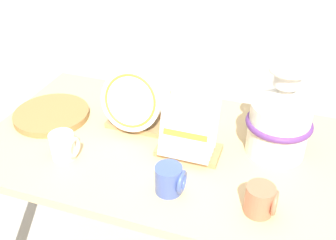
{
  "coord_description": "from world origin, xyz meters",
  "views": [
    {
      "loc": [
        0.38,
        -1.12,
        1.58
      ],
      "look_at": [
        0.0,
        0.0,
        0.8
      ],
      "focal_mm": 42.0,
      "sensor_mm": 36.0,
      "label": 1
    }
  ],
  "objects_px": {
    "dish_rack_square_plates": "(189,135)",
    "mug_cream_glaze": "(64,146)",
    "ceramic_vase": "(280,118)",
    "mug_cobalt_glaze": "(170,180)",
    "dish_rack_round_plates": "(135,102)",
    "mug_terracotta_glaze": "(261,200)",
    "wicker_charger_stack": "(52,114)"
  },
  "relations": [
    {
      "from": "dish_rack_square_plates",
      "to": "mug_cream_glaze",
      "type": "relative_size",
      "value": 2.38
    },
    {
      "from": "ceramic_vase",
      "to": "dish_rack_square_plates",
      "type": "distance_m",
      "value": 0.32
    },
    {
      "from": "ceramic_vase",
      "to": "mug_cobalt_glaze",
      "type": "xyz_separation_m",
      "value": [
        -0.3,
        -0.32,
        -0.1
      ]
    },
    {
      "from": "dish_rack_round_plates",
      "to": "mug_cobalt_glaze",
      "type": "height_order",
      "value": "dish_rack_round_plates"
    },
    {
      "from": "ceramic_vase",
      "to": "dish_rack_round_plates",
      "type": "relative_size",
      "value": 1.33
    },
    {
      "from": "dish_rack_square_plates",
      "to": "mug_terracotta_glaze",
      "type": "xyz_separation_m",
      "value": [
        0.28,
        -0.21,
        -0.03
      ]
    },
    {
      "from": "ceramic_vase",
      "to": "wicker_charger_stack",
      "type": "distance_m",
      "value": 0.91
    },
    {
      "from": "wicker_charger_stack",
      "to": "mug_cobalt_glaze",
      "type": "bearing_deg",
      "value": -22.98
    },
    {
      "from": "wicker_charger_stack",
      "to": "mug_terracotta_glaze",
      "type": "distance_m",
      "value": 0.93
    },
    {
      "from": "dish_rack_round_plates",
      "to": "wicker_charger_stack",
      "type": "relative_size",
      "value": 0.84
    },
    {
      "from": "mug_cream_glaze",
      "to": "wicker_charger_stack",
      "type": "bearing_deg",
      "value": 132.42
    },
    {
      "from": "mug_cobalt_glaze",
      "to": "mug_cream_glaze",
      "type": "height_order",
      "value": "same"
    },
    {
      "from": "wicker_charger_stack",
      "to": "dish_rack_round_plates",
      "type": "bearing_deg",
      "value": 8.46
    },
    {
      "from": "mug_cobalt_glaze",
      "to": "mug_terracotta_glaze",
      "type": "height_order",
      "value": "same"
    },
    {
      "from": "dish_rack_square_plates",
      "to": "mug_cream_glaze",
      "type": "distance_m",
      "value": 0.45
    },
    {
      "from": "dish_rack_square_plates",
      "to": "mug_cream_glaze",
      "type": "xyz_separation_m",
      "value": [
        -0.41,
        -0.17,
        -0.03
      ]
    },
    {
      "from": "dish_rack_square_plates",
      "to": "mug_terracotta_glaze",
      "type": "distance_m",
      "value": 0.35
    },
    {
      "from": "dish_rack_square_plates",
      "to": "wicker_charger_stack",
      "type": "relative_size",
      "value": 0.75
    },
    {
      "from": "ceramic_vase",
      "to": "dish_rack_round_plates",
      "type": "distance_m",
      "value": 0.54
    },
    {
      "from": "ceramic_vase",
      "to": "dish_rack_square_plates",
      "type": "bearing_deg",
      "value": -159.37
    },
    {
      "from": "ceramic_vase",
      "to": "mug_terracotta_glaze",
      "type": "relative_size",
      "value": 3.54
    },
    {
      "from": "dish_rack_round_plates",
      "to": "dish_rack_square_plates",
      "type": "xyz_separation_m",
      "value": [
        0.25,
        -0.1,
        -0.03
      ]
    },
    {
      "from": "ceramic_vase",
      "to": "dish_rack_square_plates",
      "type": "xyz_separation_m",
      "value": [
        -0.29,
        -0.11,
        -0.07
      ]
    },
    {
      "from": "dish_rack_round_plates",
      "to": "dish_rack_square_plates",
      "type": "relative_size",
      "value": 1.12
    },
    {
      "from": "dish_rack_square_plates",
      "to": "ceramic_vase",
      "type": "bearing_deg",
      "value": 20.63
    },
    {
      "from": "dish_rack_round_plates",
      "to": "dish_rack_square_plates",
      "type": "bearing_deg",
      "value": -21.54
    },
    {
      "from": "dish_rack_square_plates",
      "to": "mug_cobalt_glaze",
      "type": "height_order",
      "value": "dish_rack_square_plates"
    },
    {
      "from": "wicker_charger_stack",
      "to": "mug_cream_glaze",
      "type": "height_order",
      "value": "mug_cream_glaze"
    },
    {
      "from": "mug_terracotta_glaze",
      "to": "dish_rack_square_plates",
      "type": "bearing_deg",
      "value": 143.65
    },
    {
      "from": "dish_rack_round_plates",
      "to": "mug_cream_glaze",
      "type": "bearing_deg",
      "value": -122.16
    },
    {
      "from": "dish_rack_round_plates",
      "to": "mug_terracotta_glaze",
      "type": "xyz_separation_m",
      "value": [
        0.53,
        -0.31,
        -0.06
      ]
    },
    {
      "from": "dish_rack_square_plates",
      "to": "wicker_charger_stack",
      "type": "xyz_separation_m",
      "value": [
        -0.61,
        0.04,
        -0.07
      ]
    }
  ]
}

